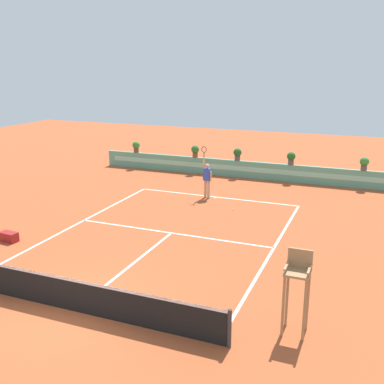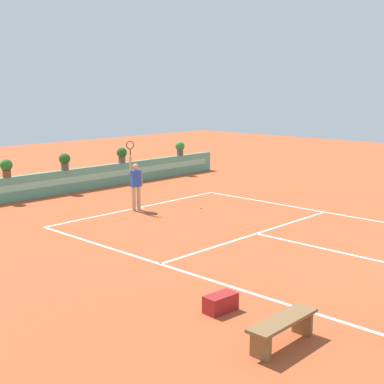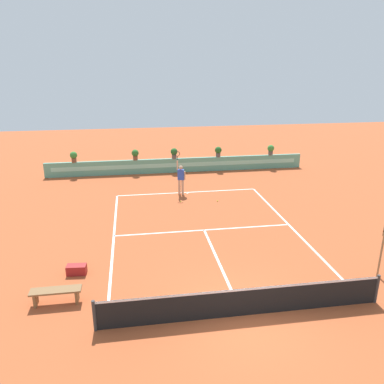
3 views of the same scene
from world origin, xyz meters
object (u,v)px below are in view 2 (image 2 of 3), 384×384
at_px(gear_bag, 221,303).
at_px(potted_plant_left, 6,167).
at_px(tennis_player, 136,182).
at_px(potted_plant_right, 122,154).
at_px(potted_plant_far_right, 180,148).
at_px(bench_courtside, 283,326).
at_px(potted_plant_centre, 65,160).
at_px(tennis_ball_near_baseline, 201,208).
at_px(tennis_ball_mid_court, 157,216).

height_order(gear_bag, potted_plant_left, potted_plant_left).
relative_size(tennis_player, potted_plant_right, 3.57).
xyz_separation_m(potted_plant_right, potted_plant_far_right, (3.87, 0.00, 0.00)).
bearing_deg(bench_courtside, potted_plant_centre, 69.71).
distance_m(gear_bag, potted_plant_far_right, 17.85).
relative_size(tennis_ball_near_baseline, potted_plant_left, 0.09).
distance_m(bench_courtside, tennis_player, 11.41).
bearing_deg(potted_plant_left, tennis_player, -62.20).
xyz_separation_m(tennis_ball_mid_court, potted_plant_right, (3.46, 6.11, 1.38)).
distance_m(tennis_ball_near_baseline, potted_plant_left, 7.81).
bearing_deg(gear_bag, tennis_player, 59.28).
height_order(gear_bag, potted_plant_centre, potted_plant_centre).
relative_size(bench_courtside, potted_plant_centre, 2.21).
distance_m(tennis_player, potted_plant_centre, 4.80).
relative_size(gear_bag, tennis_player, 0.27).
bearing_deg(tennis_ball_mid_court, tennis_player, 82.36).
distance_m(tennis_player, tennis_ball_near_baseline, 2.62).
relative_size(tennis_ball_mid_court, potted_plant_left, 0.09).
xyz_separation_m(potted_plant_right, potted_plant_centre, (-3.13, 0.00, 0.00)).
distance_m(tennis_ball_near_baseline, potted_plant_far_right, 8.36).
xyz_separation_m(gear_bag, potted_plant_centre, (5.08, 13.07, 1.23)).
relative_size(bench_courtside, tennis_ball_near_baseline, 23.53).
bearing_deg(potted_plant_right, gear_bag, -122.14).
bearing_deg(potted_plant_right, bench_courtside, -120.15).
relative_size(tennis_ball_near_baseline, potted_plant_far_right, 0.09).
relative_size(bench_courtside, potted_plant_right, 2.21).
xyz_separation_m(gear_bag, potted_plant_left, (2.41, 13.07, 1.23)).
height_order(tennis_player, tennis_ball_near_baseline, tennis_player).
height_order(bench_courtside, tennis_ball_mid_court, bench_courtside).
bearing_deg(tennis_ball_mid_court, potted_plant_far_right, 39.81).
bearing_deg(gear_bag, potted_plant_far_right, 47.25).
relative_size(tennis_ball_near_baseline, potted_plant_centre, 0.09).
bearing_deg(gear_bag, tennis_ball_mid_court, 55.69).
height_order(tennis_ball_mid_court, potted_plant_centre, potted_plant_centre).
distance_m(tennis_ball_near_baseline, potted_plant_right, 6.62).
bearing_deg(tennis_player, tennis_ball_mid_court, -97.64).
bearing_deg(tennis_ball_mid_court, gear_bag, -124.31).
bearing_deg(potted_plant_left, potted_plant_right, 0.00).
bearing_deg(tennis_ball_near_baseline, bench_courtside, -130.16).
distance_m(tennis_player, potted_plant_left, 5.42).
xyz_separation_m(bench_courtside, potted_plant_left, (2.81, 14.84, 1.04)).
xyz_separation_m(gear_bag, potted_plant_far_right, (12.08, 13.07, 1.23)).
bearing_deg(tennis_ball_near_baseline, tennis_ball_mid_court, 174.27).
bearing_deg(potted_plant_right, potted_plant_centre, 180.00).
height_order(bench_courtside, potted_plant_centre, potted_plant_centre).
xyz_separation_m(tennis_player, potted_plant_left, (-2.52, 4.78, 0.36)).
height_order(tennis_ball_near_baseline, potted_plant_far_right, potted_plant_far_right).
relative_size(bench_courtside, tennis_ball_mid_court, 23.53).
bearing_deg(potted_plant_far_right, tennis_ball_mid_court, -140.19).
distance_m(tennis_ball_mid_court, potted_plant_far_right, 9.65).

